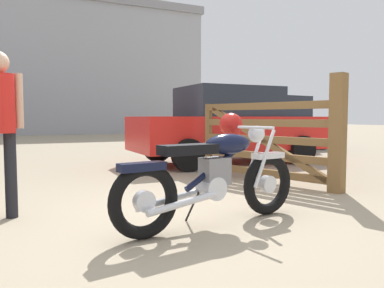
% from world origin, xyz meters
% --- Properties ---
extents(ground_plane, '(80.00, 80.00, 0.00)m').
position_xyz_m(ground_plane, '(0.00, 0.00, 0.00)').
color(ground_plane, gray).
extents(vintage_motorcycle, '(2.05, 0.82, 1.07)m').
position_xyz_m(vintage_motorcycle, '(0.35, -0.27, 0.49)').
color(vintage_motorcycle, black).
rests_on(vintage_motorcycle, ground_plane).
extents(timber_gate, '(1.07, 2.41, 1.60)m').
position_xyz_m(timber_gate, '(2.16, 1.36, 0.70)').
color(timber_gate, brown).
rests_on(timber_gate, ground_plane).
extents(dark_sedan_left, '(4.46, 2.54, 1.67)m').
position_xyz_m(dark_sedan_left, '(5.54, 6.72, 0.84)').
color(dark_sedan_left, black).
rests_on(dark_sedan_left, ground_plane).
extents(pale_sedan_back, '(4.29, 2.10, 1.67)m').
position_xyz_m(pale_sedan_back, '(2.66, 4.03, 0.84)').
color(pale_sedan_back, black).
rests_on(pale_sedan_back, ground_plane).
extents(industrial_building, '(16.92, 15.19, 17.71)m').
position_xyz_m(industrial_building, '(0.54, 26.63, 4.21)').
color(industrial_building, '#9EA0A8').
rests_on(industrial_building, ground_plane).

